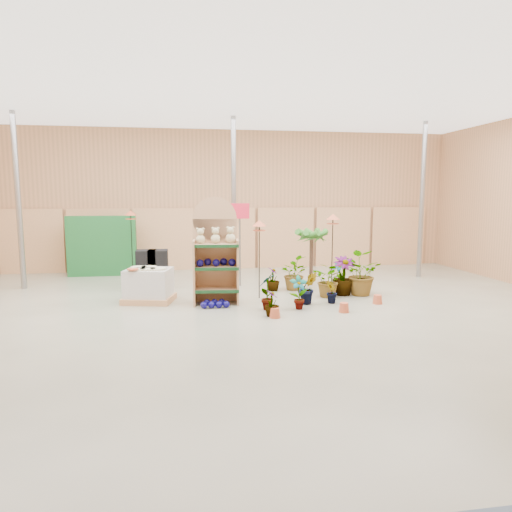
{
  "coord_description": "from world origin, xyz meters",
  "views": [
    {
      "loc": [
        -1.33,
        -8.94,
        2.42
      ],
      "look_at": [
        0.3,
        1.5,
        1.0
      ],
      "focal_mm": 32.0,
      "sensor_mm": 36.0,
      "label": 1
    }
  ],
  "objects": [
    {
      "name": "potted_plant_0",
      "position": [
        0.37,
        0.36,
        0.41
      ],
      "size": [
        0.49,
        0.52,
        0.82
      ],
      "primitive_type": "imported",
      "rotation": [
        0.0,
        0.0,
        4.06
      ],
      "color": "#2E6E20",
      "rests_on": "ground"
    },
    {
      "name": "gazing_balls_shelf",
      "position": [
        -0.67,
        1.09,
        0.93
      ],
      "size": [
        0.87,
        0.3,
        0.17
      ],
      "color": "#0D0955",
      "rests_on": "display_shelf"
    },
    {
      "name": "room",
      "position": [
        0.0,
        0.91,
        2.21
      ],
      "size": [
        15.2,
        12.1,
        4.7
      ],
      "color": "gray",
      "rests_on": "ground"
    },
    {
      "name": "potted_plant_3",
      "position": [
        2.44,
        1.5,
        0.47
      ],
      "size": [
        0.53,
        0.53,
        0.94
      ],
      "primitive_type": "imported",
      "rotation": [
        0.0,
        0.0,
        0.0
      ],
      "color": "#2E6E20",
      "rests_on": "ground"
    },
    {
      "name": "potted_plant_2",
      "position": [
        2.03,
        1.31,
        0.41
      ],
      "size": [
        0.97,
        0.98,
        0.82
      ],
      "primitive_type": "imported",
      "rotation": [
        0.0,
        0.0,
        5.42
      ],
      "color": "#2E6E20",
      "rests_on": "ground"
    },
    {
      "name": "potted_plant_7",
      "position": [
        0.36,
        -0.18,
        0.27
      ],
      "size": [
        0.33,
        0.33,
        0.53
      ],
      "primitive_type": "imported",
      "rotation": [
        0.0,
        0.0,
        1.67
      ],
      "color": "#2E6E20",
      "rests_on": "ground"
    },
    {
      "name": "pallet_stack",
      "position": [
        -2.17,
        1.49,
        0.38
      ],
      "size": [
        1.24,
        1.11,
        0.79
      ],
      "rotation": [
        0.0,
        0.0,
        -0.23
      ],
      "color": "tan",
      "rests_on": "ground"
    },
    {
      "name": "trellis_stock",
      "position": [
        -3.8,
        5.2,
        0.9
      ],
      "size": [
        2.0,
        0.3,
        1.8
      ],
      "primitive_type": "cube",
      "color": "#185A26",
      "rests_on": "ground"
    },
    {
      "name": "potted_plant_6",
      "position": [
        1.38,
        2.3,
        0.43
      ],
      "size": [
        0.71,
        0.8,
        0.85
      ],
      "primitive_type": "imported",
      "rotation": [
        0.0,
        0.0,
        1.63
      ],
      "color": "#2E6E20",
      "rests_on": "ground"
    },
    {
      "name": "potted_plant_4",
      "position": [
        2.65,
        2.35,
        0.36
      ],
      "size": [
        0.41,
        0.46,
        0.73
      ],
      "primitive_type": "imported",
      "rotation": [
        0.0,
        0.0,
        5.23
      ],
      "color": "#2E6E20",
      "rests_on": "ground"
    },
    {
      "name": "bird_table_front",
      "position": [
        0.37,
        1.47,
        1.71
      ],
      "size": [
        0.34,
        0.34,
        1.84
      ],
      "color": "black",
      "rests_on": "ground"
    },
    {
      "name": "gazing_balls_floor",
      "position": [
        -0.72,
        0.75,
        0.07
      ],
      "size": [
        0.63,
        0.39,
        0.15
      ],
      "color": "#0D0955",
      "rests_on": "ground"
    },
    {
      "name": "bird_table_back",
      "position": [
        -2.83,
        4.27,
        1.85
      ],
      "size": [
        0.34,
        0.34,
        1.99
      ],
      "color": "black",
      "rests_on": "ground"
    },
    {
      "name": "potted_plant_9",
      "position": [
        1.89,
        0.67,
        0.26
      ],
      "size": [
        0.28,
        0.33,
        0.53
      ],
      "primitive_type": "imported",
      "rotation": [
        0.0,
        0.0,
        4.52
      ],
      "color": "#2E6E20",
      "rests_on": "ground"
    },
    {
      "name": "bird_table_right",
      "position": [
        2.27,
        1.84,
        1.82
      ],
      "size": [
        0.34,
        0.34,
        1.96
      ],
      "color": "black",
      "rests_on": "ground"
    },
    {
      "name": "potted_plant_8",
      "position": [
        1.03,
        0.29,
        0.36
      ],
      "size": [
        0.38,
        0.26,
        0.72
      ],
      "primitive_type": "imported",
      "rotation": [
        0.0,
        0.0,
        0.0
      ],
      "color": "#2E6E20",
      "rests_on": "ground"
    },
    {
      "name": "teddy_bears",
      "position": [
        -0.64,
        1.12,
        1.5
      ],
      "size": [
        0.87,
        0.22,
        0.37
      ],
      "color": "#C7B98A",
      "rests_on": "display_shelf"
    },
    {
      "name": "potted_plant_1",
      "position": [
        1.35,
        0.71,
        0.37
      ],
      "size": [
        0.4,
        0.33,
        0.73
      ],
      "primitive_type": "imported",
      "rotation": [
        0.0,
        0.0,
        6.28
      ],
      "color": "#2E6E20",
      "rests_on": "ground"
    },
    {
      "name": "offer_sign",
      "position": [
        0.1,
        2.98,
        1.57
      ],
      "size": [
        0.5,
        0.08,
        2.2
      ],
      "color": "gray",
      "rests_on": "ground"
    },
    {
      "name": "potted_plant_11",
      "position": [
        0.85,
        2.25,
        0.3
      ],
      "size": [
        0.35,
        0.35,
        0.6
      ],
      "primitive_type": "imported",
      "rotation": [
        0.0,
        0.0,
        1.53
      ],
      "color": "#2E6E20",
      "rests_on": "ground"
    },
    {
      "name": "potted_plant_10",
      "position": [
        2.82,
        1.43,
        0.53
      ],
      "size": [
        1.2,
        1.24,
        1.05
      ],
      "primitive_type": "imported",
      "rotation": [
        0.0,
        0.0,
        2.14
      ],
      "color": "#2E6E20",
      "rests_on": "ground"
    },
    {
      "name": "display_shelf",
      "position": [
        -0.67,
        1.23,
        1.09
      ],
      "size": [
        1.05,
        0.71,
        2.38
      ],
      "rotation": [
        0.0,
        0.0,
        -0.09
      ],
      "color": "#A97C58",
      "rests_on": "ground"
    },
    {
      "name": "charcoal_planters",
      "position": [
        -2.19,
        3.06,
        0.5
      ],
      "size": [
        0.8,
        0.5,
        1.0
      ],
      "color": "black",
      "rests_on": "ground"
    },
    {
      "name": "palm",
      "position": [
        2.02,
        2.84,
        1.37
      ],
      "size": [
        0.7,
        0.7,
        1.62
      ],
      "color": "#472F20",
      "rests_on": "ground"
    }
  ]
}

